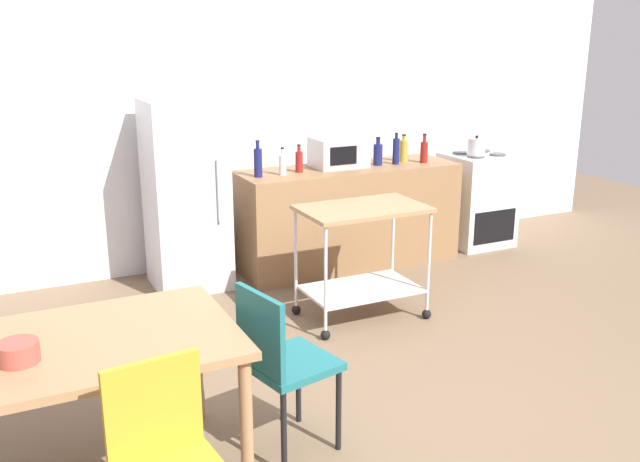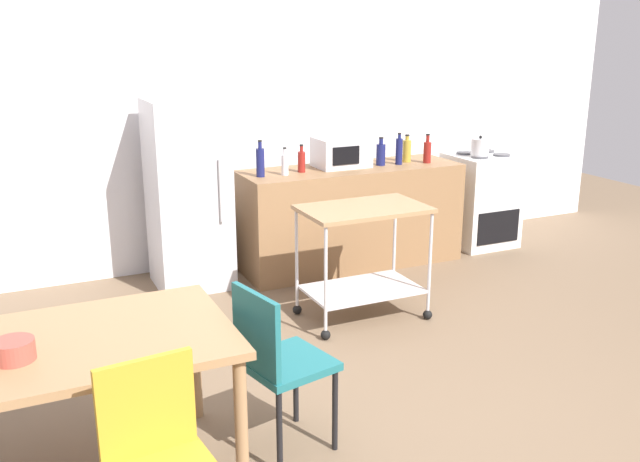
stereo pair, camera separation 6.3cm
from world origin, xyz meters
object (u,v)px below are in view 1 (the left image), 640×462
object	(u,v)px
microwave	(338,152)
bottle_sparkling_water	(424,151)
bottle_vinegar	(258,162)
bottle_wine	(283,164)
chair_teal	(280,358)
kitchen_cart	(362,244)
dining_table	(67,361)
bottle_olive_oil	(404,150)
bottle_soda	(378,154)
chair_mustard	(167,462)
kettle	(476,147)
bottle_soy_sauce	(396,151)
bottle_sesame_oil	(299,161)
stove_oven	(476,199)
refrigerator	(186,195)
fruit_bowl	(18,352)

from	to	relation	value
microwave	bottle_sparkling_water	distance (m)	0.81
bottle_vinegar	bottle_wine	xyz separation A→B (m)	(0.21, -0.02, -0.03)
chair_teal	microwave	size ratio (longest dim) A/B	1.93
kitchen_cart	microwave	distance (m)	1.34
dining_table	bottle_wine	bearing A→B (deg)	48.76
bottle_olive_oil	bottle_soda	bearing A→B (deg)	-171.43
microwave	bottle_sparkling_water	size ratio (longest dim) A/B	1.74
chair_teal	chair_mustard	bearing A→B (deg)	117.74
dining_table	bottle_olive_oil	world-z (taller)	bottle_olive_oil
kettle	chair_mustard	bearing A→B (deg)	-141.36
bottle_wine	bottle_soy_sauce	world-z (taller)	bottle_soy_sauce
bottle_sesame_oil	dining_table	bearing A→B (deg)	-132.93
bottle_sesame_oil	microwave	distance (m)	0.42
bottle_vinegar	bottle_olive_oil	bearing A→B (deg)	2.61
kitchen_cart	bottle_sparkling_water	bearing A→B (deg)	40.26
stove_oven	kitchen_cart	size ratio (longest dim) A/B	1.01
microwave	bottle_vinegar	bearing A→B (deg)	-172.48
bottle_wine	bottle_sparkling_water	size ratio (longest dim) A/B	0.88
dining_table	refrigerator	xyz separation A→B (m)	(1.22, 2.46, 0.10)
dining_table	bottle_soda	world-z (taller)	bottle_soda
chair_teal	bottle_soda	world-z (taller)	bottle_soda
chair_mustard	kitchen_cart	distance (m)	2.74
kitchen_cart	bottle_wine	world-z (taller)	bottle_wine
bottle_vinegar	microwave	world-z (taller)	bottle_vinegar
stove_oven	bottle_vinegar	bearing A→B (deg)	-178.50
bottle_vinegar	bottle_soda	bearing A→B (deg)	1.04
dining_table	bottle_soy_sauce	world-z (taller)	bottle_soy_sauce
stove_oven	kettle	size ratio (longest dim) A/B	3.84
bottle_vinegar	chair_teal	bearing A→B (deg)	-108.81
bottle_vinegar	bottle_olive_oil	distance (m)	1.46
dining_table	bottle_olive_oil	distance (m)	4.04
bottle_wine	bottle_sesame_oil	xyz separation A→B (m)	(0.18, 0.06, 0.00)
bottle_sesame_oil	bottle_olive_oil	world-z (taller)	bottle_olive_oil
bottle_sesame_oil	fruit_bowl	world-z (taller)	bottle_sesame_oil
kitchen_cart	fruit_bowl	distance (m)	2.73
stove_oven	bottle_sesame_oil	bearing A→B (deg)	-179.22
kitchen_cart	kettle	bearing A→B (deg)	29.89
dining_table	bottle_sparkling_water	distance (m)	4.09
bottle_wine	bottle_soda	size ratio (longest dim) A/B	0.93
chair_mustard	kettle	bearing A→B (deg)	32.37
refrigerator	chair_mustard	bearing A→B (deg)	-106.83
chair_teal	refrigerator	distance (m)	2.59
chair_teal	bottle_wine	distance (m)	2.66
fruit_bowl	microwave	bearing A→B (deg)	42.11
stove_oven	bottle_olive_oil	bearing A→B (deg)	179.64
dining_table	microwave	xyz separation A→B (m)	(2.60, 2.42, 0.36)
chair_mustard	microwave	xyz separation A→B (m)	(2.34, 3.13, 0.51)
chair_mustard	bottle_olive_oil	size ratio (longest dim) A/B	3.54
bottle_wine	kettle	distance (m)	1.99
bottle_vinegar	microwave	xyz separation A→B (m)	(0.80, 0.11, 0.00)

